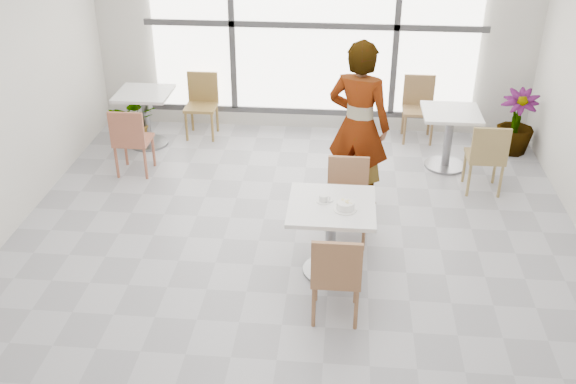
# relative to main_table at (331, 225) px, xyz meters

# --- Properties ---
(floor) EXTENTS (7.00, 7.00, 0.00)m
(floor) POSITION_rel_main_table_xyz_m (-0.38, 0.04, -0.52)
(floor) COLOR #9E9EA5
(floor) RESTS_ON ground
(wall_back) EXTENTS (6.00, 0.00, 6.00)m
(wall_back) POSITION_rel_main_table_xyz_m (-0.38, 3.54, 0.98)
(wall_back) COLOR silver
(wall_back) RESTS_ON ground
(window) EXTENTS (4.60, 0.07, 2.52)m
(window) POSITION_rel_main_table_xyz_m (-0.38, 3.48, 0.98)
(window) COLOR white
(window) RESTS_ON ground
(main_table) EXTENTS (0.80, 0.80, 0.75)m
(main_table) POSITION_rel_main_table_xyz_m (0.00, 0.00, 0.00)
(main_table) COLOR white
(main_table) RESTS_ON ground
(chair_near) EXTENTS (0.42, 0.42, 0.87)m
(chair_near) POSITION_rel_main_table_xyz_m (0.07, -0.72, -0.02)
(chair_near) COLOR #976542
(chair_near) RESTS_ON ground
(chair_far) EXTENTS (0.42, 0.42, 0.87)m
(chair_far) POSITION_rel_main_table_xyz_m (0.14, 0.67, -0.02)
(chair_far) COLOR #976846
(chair_far) RESTS_ON ground
(oatmeal_bowl) EXTENTS (0.21, 0.21, 0.09)m
(oatmeal_bowl) POSITION_rel_main_table_xyz_m (0.12, -0.09, 0.27)
(oatmeal_bowl) COLOR white
(oatmeal_bowl) RESTS_ON main_table
(coffee_cup) EXTENTS (0.16, 0.13, 0.07)m
(coffee_cup) POSITION_rel_main_table_xyz_m (-0.08, 0.04, 0.26)
(coffee_cup) COLOR white
(coffee_cup) RESTS_ON main_table
(person) EXTENTS (0.80, 0.65, 1.91)m
(person) POSITION_rel_main_table_xyz_m (0.24, 1.39, 0.43)
(person) COLOR black
(person) RESTS_ON ground
(bg_table_left) EXTENTS (0.70, 0.70, 0.75)m
(bg_table_left) POSITION_rel_main_table_xyz_m (-2.57, 2.76, -0.04)
(bg_table_left) COLOR silver
(bg_table_left) RESTS_ON ground
(bg_table_right) EXTENTS (0.70, 0.70, 0.75)m
(bg_table_right) POSITION_rel_main_table_xyz_m (1.39, 2.43, -0.04)
(bg_table_right) COLOR white
(bg_table_right) RESTS_ON ground
(bg_chair_left_near) EXTENTS (0.42, 0.42, 0.87)m
(bg_chair_left_near) POSITION_rel_main_table_xyz_m (-2.49, 1.85, -0.02)
(bg_chair_left_near) COLOR #A45D44
(bg_chair_left_near) RESTS_ON ground
(bg_chair_left_far) EXTENTS (0.42, 0.42, 0.87)m
(bg_chair_left_far) POSITION_rel_main_table_xyz_m (-1.89, 3.18, -0.02)
(bg_chair_left_far) COLOR olive
(bg_chair_left_far) RESTS_ON ground
(bg_chair_right_near) EXTENTS (0.42, 0.42, 0.87)m
(bg_chair_right_near) POSITION_rel_main_table_xyz_m (1.73, 1.76, -0.02)
(bg_chair_right_near) COLOR #9D824D
(bg_chair_right_near) RESTS_ON ground
(bg_chair_right_far) EXTENTS (0.42, 0.42, 0.87)m
(bg_chair_right_far) POSITION_rel_main_table_xyz_m (1.08, 3.33, -0.02)
(bg_chair_right_far) COLOR olive
(bg_chair_right_far) RESTS_ON ground
(plant_left) EXTENTS (0.65, 0.57, 0.70)m
(plant_left) POSITION_rel_main_table_xyz_m (-2.72, 2.75, -0.17)
(plant_left) COLOR #3B7D3C
(plant_left) RESTS_ON ground
(plant_right) EXTENTS (0.61, 0.61, 0.86)m
(plant_right) POSITION_rel_main_table_xyz_m (2.32, 2.95, -0.09)
(plant_right) COLOR #4D8A4E
(plant_right) RESTS_ON ground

